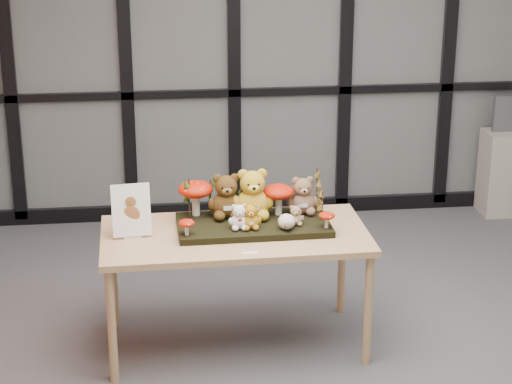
{
  "coord_description": "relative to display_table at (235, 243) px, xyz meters",
  "views": [
    {
      "loc": [
        -1.12,
        -4.76,
        2.77
      ],
      "look_at": [
        -0.54,
        0.23,
        0.99
      ],
      "focal_mm": 65.0,
      "sensor_mm": 36.0,
      "label": 1
    }
  ],
  "objects": [
    {
      "name": "label_card",
      "position": [
        0.05,
        -0.31,
        0.07
      ],
      "size": [
        0.09,
        0.03,
        0.0
      ],
      "primitive_type": "cube",
      "color": "white",
      "rests_on": "display_table"
    },
    {
      "name": "mushroom_front_right",
      "position": [
        0.53,
        -0.08,
        0.16
      ],
      "size": [
        0.1,
        0.1,
        0.11
      ],
      "primitive_type": null,
      "color": "#A21705",
      "rests_on": "diorama_tray"
    },
    {
      "name": "bear_white_bow",
      "position": [
        0.02,
        -0.03,
        0.19
      ],
      "size": [
        0.13,
        0.12,
        0.17
      ],
      "primitive_type": null,
      "rotation": [
        0.0,
        0.0,
        0.02
      ],
      "color": "white",
      "rests_on": "diorama_tray"
    },
    {
      "name": "sprig_dry_far_right",
      "position": [
        0.51,
        0.17,
        0.25
      ],
      "size": [
        0.05,
        0.05,
        0.29
      ],
      "primitive_type": null,
      "color": "brown",
      "rests_on": "diorama_tray"
    },
    {
      "name": "glass_partition",
      "position": [
        0.66,
        2.2,
        0.75
      ],
      "size": [
        4.9,
        0.06,
        2.78
      ],
      "color": "#2D383F",
      "rests_on": "floor"
    },
    {
      "name": "diorama_tray",
      "position": [
        0.12,
        0.06,
        0.09
      ],
      "size": [
        0.91,
        0.47,
        0.04
      ],
      "primitive_type": "cube",
      "rotation": [
        0.0,
        0.0,
        0.02
      ],
      "color": "black",
      "rests_on": "display_table"
    },
    {
      "name": "display_table",
      "position": [
        0.0,
        0.0,
        0.0
      ],
      "size": [
        1.58,
        0.81,
        0.73
      ],
      "rotation": [
        0.0,
        0.0,
        0.02
      ],
      "color": "tan",
      "rests_on": "floor"
    },
    {
      "name": "mushroom_back_left",
      "position": [
        -0.21,
        0.22,
        0.22
      ],
      "size": [
        0.21,
        0.21,
        0.23
      ],
      "primitive_type": null,
      "color": "#A21705",
      "rests_on": "diorama_tray"
    },
    {
      "name": "bear_tan_back",
      "position": [
        0.43,
        0.18,
        0.23
      ],
      "size": [
        0.2,
        0.18,
        0.25
      ],
      "primitive_type": null,
      "rotation": [
        0.0,
        0.0,
        0.02
      ],
      "color": "brown",
      "rests_on": "diorama_tray"
    },
    {
      "name": "sprig_green_far_left",
      "position": [
        -0.25,
        0.17,
        0.23
      ],
      "size": [
        0.05,
        0.05,
        0.25
      ],
      "primitive_type": null,
      "color": "#113B0D",
      "rests_on": "diorama_tray"
    },
    {
      "name": "bear_small_yellow",
      "position": [
        0.09,
        -0.04,
        0.19
      ],
      "size": [
        0.13,
        0.12,
        0.17
      ],
      "primitive_type": null,
      "rotation": [
        0.0,
        0.0,
        0.02
      ],
      "color": "#B37A16",
      "rests_on": "diorama_tray"
    },
    {
      "name": "bear_beige_small",
      "position": [
        0.36,
        -0.01,
        0.17
      ],
      "size": [
        0.1,
        0.09,
        0.13
      ],
      "primitive_type": null,
      "rotation": [
        0.0,
        0.0,
        0.02
      ],
      "color": "#9A7A57",
      "rests_on": "diorama_tray"
    },
    {
      "name": "sprig_dry_mid_right",
      "position": [
        0.53,
        0.05,
        0.19
      ],
      "size": [
        0.05,
        0.05,
        0.18
      ],
      "primitive_type": null,
      "color": "brown",
      "rests_on": "diorama_tray"
    },
    {
      "name": "sprig_green_mid_left",
      "position": [
        -0.13,
        0.22,
        0.22
      ],
      "size": [
        0.05,
        0.05,
        0.23
      ],
      "primitive_type": null,
      "color": "#113B0D",
      "rests_on": "diorama_tray"
    },
    {
      "name": "bear_pooh_yellow",
      "position": [
        0.12,
        0.15,
        0.27
      ],
      "size": [
        0.26,
        0.23,
        0.33
      ],
      "primitive_type": null,
      "rotation": [
        0.0,
        0.0,
        0.02
      ],
      "color": "gold",
      "rests_on": "diorama_tray"
    },
    {
      "name": "room_shell",
      "position": [
        0.66,
        -0.27,
        1.01
      ],
      "size": [
        5.0,
        5.0,
        5.0
      ],
      "color": "#BAB7B0",
      "rests_on": "floor"
    },
    {
      "name": "mushroom_front_left",
      "position": [
        -0.29,
        -0.1,
        0.16
      ],
      "size": [
        0.09,
        0.09,
        0.1
      ],
      "primitive_type": null,
      "color": "#A21705",
      "rests_on": "diorama_tray"
    },
    {
      "name": "sprig_green_centre",
      "position": [
        0.06,
        0.24,
        0.2
      ],
      "size": [
        0.05,
        0.05,
        0.2
      ],
      "primitive_type": null,
      "color": "#113B0D",
      "rests_on": "diorama_tray"
    },
    {
      "name": "bear_brown_medium",
      "position": [
        -0.03,
        0.17,
        0.25
      ],
      "size": [
        0.23,
        0.21,
        0.3
      ],
      "primitive_type": null,
      "rotation": [
        0.0,
        0.0,
        0.02
      ],
      "color": "#472E10",
      "rests_on": "diorama_tray"
    },
    {
      "name": "plush_cream_hedgehog",
      "position": [
        0.29,
        -0.07,
        0.15
      ],
      "size": [
        0.08,
        0.07,
        0.1
      ],
      "primitive_type": null,
      "rotation": [
        0.0,
        0.0,
        0.02
      ],
      "color": "#EDE3CC",
      "rests_on": "diorama_tray"
    },
    {
      "name": "sign_holder",
      "position": [
        -0.6,
        0.01,
        0.22
      ],
      "size": [
        0.23,
        0.08,
        0.32
      ],
      "rotation": [
        0.0,
        0.0,
        0.1
      ],
      "color": "silver",
      "rests_on": "display_table"
    },
    {
      "name": "mushroom_back_right",
      "position": [
        0.28,
        0.17,
        0.21
      ],
      "size": [
        0.19,
        0.19,
        0.21
      ],
      "primitive_type": null,
      "color": "#A21705",
      "rests_on": "diorama_tray"
    },
    {
      "name": "floor",
      "position": [
        0.66,
        -0.27,
        -0.67
      ],
      "size": [
        5.0,
        5.0,
        0.0
      ],
      "primitive_type": "plane",
      "color": "#58595E",
      "rests_on": "ground"
    }
  ]
}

